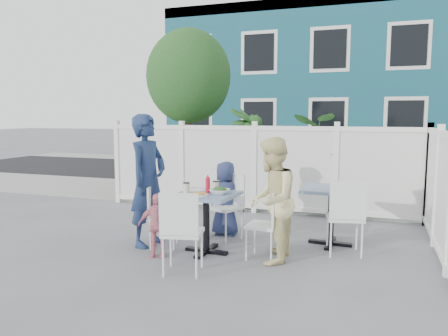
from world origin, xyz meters
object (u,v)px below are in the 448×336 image
(utility_cabinet, at_px, (165,165))
(woman, at_px, (271,200))
(chair_left, at_px, (158,211))
(boy, at_px, (226,199))
(chair_right, at_px, (269,220))
(chair_near, at_px, (181,227))
(toddler, at_px, (157,225))
(chair_back, at_px, (228,201))
(spare_table, at_px, (331,201))
(main_table, at_px, (206,207))
(man, at_px, (148,180))

(utility_cabinet, relative_size, woman, 0.79)
(chair_left, relative_size, woman, 0.55)
(boy, bearing_deg, woman, 136.04)
(chair_right, bearing_deg, boy, 48.09)
(chair_near, relative_size, toddler, 1.18)
(chair_left, distance_m, boy, 1.08)
(utility_cabinet, bearing_deg, chair_right, -53.67)
(chair_near, bearing_deg, chair_back, 77.47)
(utility_cabinet, xyz_separation_m, woman, (3.53, -4.15, 0.16))
(woman, bearing_deg, boy, -138.99)
(spare_table, relative_size, toddler, 0.98)
(main_table, height_order, spare_table, spare_table)
(main_table, bearing_deg, chair_right, 1.52)
(spare_table, relative_size, chair_back, 0.86)
(utility_cabinet, relative_size, man, 0.67)
(chair_right, bearing_deg, spare_table, -34.86)
(main_table, height_order, woman, woman)
(chair_near, relative_size, boy, 0.86)
(main_table, bearing_deg, chair_back, 87.21)
(spare_table, distance_m, toddler, 2.40)
(spare_table, xyz_separation_m, chair_right, (-0.68, -0.87, -0.12))
(toddler, bearing_deg, utility_cabinet, 96.78)
(man, bearing_deg, spare_table, -63.74)
(chair_left, relative_size, toddler, 1.03)
(chair_right, height_order, woman, woman)
(utility_cabinet, bearing_deg, chair_back, -55.05)
(utility_cabinet, distance_m, woman, 5.45)
(chair_back, xyz_separation_m, woman, (0.84, -0.84, 0.22))
(chair_back, relative_size, chair_near, 0.98)
(chair_right, height_order, boy, boy)
(utility_cabinet, xyz_separation_m, chair_near, (2.69, -4.93, -0.05))
(chair_right, relative_size, chair_near, 0.90)
(spare_table, distance_m, chair_near, 2.28)
(chair_right, bearing_deg, chair_near, 139.88)
(utility_cabinet, relative_size, boy, 1.09)
(utility_cabinet, bearing_deg, boy, -55.04)
(utility_cabinet, xyz_separation_m, boy, (2.62, -3.21, -0.05))
(man, xyz_separation_m, boy, (0.85, 0.81, -0.35))
(chair_right, bearing_deg, woman, -144.75)
(woman, height_order, toddler, woman)
(woman, bearing_deg, man, -97.32)
(man, bearing_deg, boy, -39.19)
(main_table, bearing_deg, chair_left, 176.84)
(chair_right, distance_m, woman, 0.28)
(chair_right, relative_size, chair_back, 0.92)
(man, relative_size, boy, 1.62)
(chair_right, xyz_separation_m, toddler, (-1.37, -0.36, -0.10))
(toddler, bearing_deg, man, 111.26)
(main_table, bearing_deg, man, 175.66)
(chair_left, xyz_separation_m, toddler, (0.18, -0.38, -0.08))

